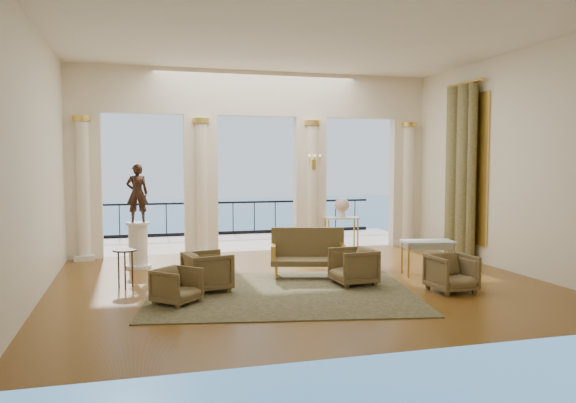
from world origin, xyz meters
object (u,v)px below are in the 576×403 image
object	(u,v)px
console_table	(342,223)
side_table	(125,255)
armchair_a	(177,284)
settee	(308,253)
statue	(137,193)
armchair_b	(452,271)
game_table	(428,244)
armchair_c	(353,265)
armchair_d	(208,270)
pedestal	(138,246)

from	to	relation	value
console_table	side_table	xyz separation A→B (m)	(-5.32, -3.14, -0.10)
armchair_a	console_table	bearing A→B (deg)	0.47
settee	statue	world-z (taller)	statue
side_table	armchair_b	bearing A→B (deg)	-18.24
armchair_a	game_table	distance (m)	5.12
armchair_b	settee	distance (m)	2.78
armchair_c	statue	distance (m)	4.84
armchair_d	statue	bearing A→B (deg)	12.71
armchair_b	game_table	size ratio (longest dim) A/B	0.67
armchair_a	pedestal	world-z (taller)	pedestal
armchair_d	game_table	xyz separation A→B (m)	(4.42, 0.24, 0.24)
settee	console_table	xyz separation A→B (m)	(1.87, 3.05, 0.23)
armchair_b	armchair_d	size ratio (longest dim) A/B	0.95
armchair_c	pedestal	distance (m)	4.68
settee	armchair_c	bearing A→B (deg)	-42.29
settee	statue	bearing A→B (deg)	165.69
armchair_b	statue	distance (m)	6.54
game_table	settee	bearing A→B (deg)	179.24
armchair_d	pedestal	xyz separation A→B (m)	(-1.15, 2.53, 0.09)
statue	console_table	size ratio (longest dim) A/B	1.30
armchair_a	side_table	distance (m)	1.64
statue	game_table	bearing A→B (deg)	155.51
pedestal	armchair_d	bearing A→B (deg)	-65.52
armchair_c	armchair_d	bearing A→B (deg)	-98.38
console_table	game_table	bearing A→B (deg)	-70.98
pedestal	side_table	world-z (taller)	pedestal
armchair_c	pedestal	size ratio (longest dim) A/B	0.76
armchair_b	side_table	xyz separation A→B (m)	(-5.48, 1.81, 0.24)
armchair_d	console_table	world-z (taller)	console_table
armchair_a	game_table	xyz separation A→B (m)	(5.01, 1.01, 0.30)
game_table	side_table	distance (m)	5.83
armchair_b	side_table	bearing A→B (deg)	156.88
armchair_c	pedestal	xyz separation A→B (m)	(-3.80, 2.73, 0.10)
armchair_a	settee	xyz separation A→B (m)	(2.65, 1.48, 0.16)
pedestal	armchair_b	bearing A→B (deg)	-35.27
armchair_a	statue	world-z (taller)	statue
armchair_b	settee	world-z (taller)	settee
pedestal	statue	xyz separation A→B (m)	(0.00, -0.00, 1.13)
armchair_b	statue	xyz separation A→B (m)	(-5.24, 3.71, 1.24)
game_table	statue	world-z (taller)	statue
game_table	statue	bearing A→B (deg)	168.37
armchair_a	statue	xyz separation A→B (m)	(-0.57, 3.30, 1.28)
console_table	settee	bearing A→B (deg)	-110.36
settee	side_table	world-z (taller)	settee
armchair_c	side_table	size ratio (longest dim) A/B	1.07
armchair_d	game_table	world-z (taller)	armchair_d
armchair_c	game_table	bearing A→B (deg)	99.72
armchair_c	settee	xyz separation A→B (m)	(-0.59, 0.92, 0.10)
statue	side_table	bearing A→B (deg)	80.76
statue	console_table	bearing A→B (deg)	-168.44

